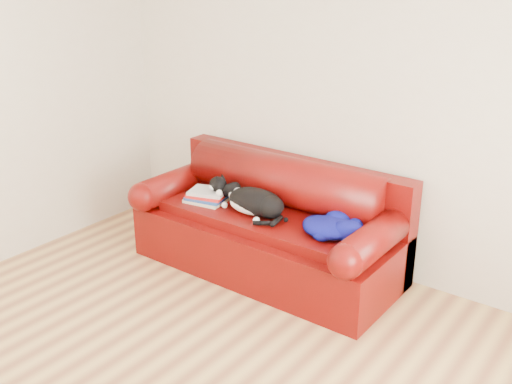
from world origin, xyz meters
TOP-DOWN VIEW (x-y plane):
  - room_shell at (0.12, 0.02)m, footprint 4.52×4.02m
  - sofa_base at (-0.42, 1.49)m, footprint 2.10×0.90m
  - sofa_back at (-0.42, 1.74)m, footprint 2.10×1.01m
  - book_stack at (-0.93, 1.37)m, footprint 0.35×0.30m
  - cat at (-0.47, 1.40)m, footprint 0.68×0.36m
  - blanket at (0.19, 1.43)m, footprint 0.55×0.46m

SIDE VIEW (x-z plane):
  - sofa_base at x=-0.42m, z-range -0.01..0.49m
  - sofa_back at x=-0.42m, z-range 0.10..0.98m
  - book_stack at x=-0.93m, z-range 0.50..0.60m
  - blanket at x=0.19m, z-range 0.49..0.63m
  - cat at x=-0.47m, z-range 0.47..0.72m
  - room_shell at x=0.12m, z-range 0.36..2.97m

